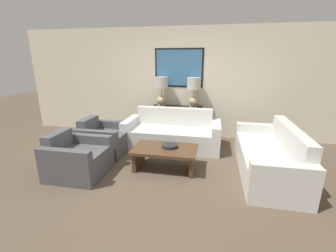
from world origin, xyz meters
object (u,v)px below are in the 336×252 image
object	(u,v)px
couch_by_side	(269,157)
decorative_bowl	(170,146)
table_lamp_right	(194,89)
couch_by_back_wall	(172,134)
armchair_near_camera	(77,159)
console_table	(177,122)
table_lamp_left	(161,88)
armchair_near_back_wall	(104,140)
coffee_table	(165,154)

from	to	relation	value
couch_by_side	decorative_bowl	xyz separation A→B (m)	(-1.71, -0.16, 0.14)
table_lamp_right	decorative_bowl	world-z (taller)	table_lamp_right
couch_by_back_wall	armchair_near_camera	xyz separation A→B (m)	(-1.35, -1.57, -0.01)
console_table	couch_by_back_wall	world-z (taller)	couch_by_back_wall
table_lamp_right	couch_by_back_wall	xyz separation A→B (m)	(-0.39, -0.67, -0.93)
table_lamp_left	couch_by_back_wall	xyz separation A→B (m)	(0.39, -0.67, -0.93)
console_table	armchair_near_back_wall	world-z (taller)	console_table
couch_by_side	table_lamp_right	bearing A→B (deg)	133.55
table_lamp_right	couch_by_side	distance (m)	2.33
decorative_bowl	armchair_near_camera	size ratio (longest dim) A/B	0.32
couch_by_back_wall	armchair_near_camera	size ratio (longest dim) A/B	2.37
couch_by_back_wall	coffee_table	distance (m)	1.09
couch_by_back_wall	armchair_near_camera	distance (m)	2.07
couch_by_back_wall	decorative_bowl	size ratio (longest dim) A/B	7.29
table_lamp_right	decorative_bowl	distance (m)	1.90
table_lamp_right	coffee_table	world-z (taller)	table_lamp_right
armchair_near_camera	couch_by_back_wall	bearing A→B (deg)	49.42
couch_by_back_wall	coffee_table	xyz separation A→B (m)	(0.07, -1.09, 0.01)
couch_by_back_wall	armchair_near_back_wall	world-z (taller)	couch_by_back_wall
console_table	armchair_near_back_wall	xyz separation A→B (m)	(-1.35, -1.28, -0.12)
coffee_table	console_table	bearing A→B (deg)	92.27
armchair_near_back_wall	armchair_near_camera	bearing A→B (deg)	-90.00
table_lamp_left	console_table	bearing A→B (deg)	0.00
armchair_near_camera	console_table	bearing A→B (deg)	59.02
console_table	armchair_near_camera	bearing A→B (deg)	-120.98
table_lamp_left	armchair_near_camera	distance (m)	2.62
couch_by_side	couch_by_back_wall	bearing A→B (deg)	154.85
table_lamp_left	armchair_near_camera	world-z (taller)	table_lamp_left
couch_by_back_wall	console_table	bearing A→B (deg)	90.00
console_table	decorative_bowl	bearing A→B (deg)	-85.05
coffee_table	decorative_bowl	size ratio (longest dim) A/B	3.91
decorative_bowl	couch_by_back_wall	bearing A→B (deg)	98.12
decorative_bowl	console_table	bearing A→B (deg)	94.95
couch_by_back_wall	armchair_near_camera	world-z (taller)	couch_by_back_wall
table_lamp_left	armchair_near_back_wall	xyz separation A→B (m)	(-0.96, -1.28, -0.94)
coffee_table	armchair_near_camera	world-z (taller)	armchair_near_camera
coffee_table	armchair_near_back_wall	bearing A→B (deg)	161.22
console_table	decorative_bowl	size ratio (longest dim) A/B	4.27
table_lamp_right	couch_by_back_wall	world-z (taller)	table_lamp_right
table_lamp_right	couch_by_back_wall	distance (m)	1.21
couch_by_back_wall	coffee_table	world-z (taller)	couch_by_back_wall
console_table	coffee_table	distance (m)	1.77
couch_by_back_wall	decorative_bowl	world-z (taller)	couch_by_back_wall
couch_by_side	coffee_table	distance (m)	1.80
console_table	table_lamp_right	distance (m)	0.92
decorative_bowl	armchair_near_camera	bearing A→B (deg)	-160.30
armchair_near_back_wall	armchair_near_camera	xyz separation A→B (m)	(0.00, -0.96, 0.00)
table_lamp_left	armchair_near_back_wall	bearing A→B (deg)	-126.74
table_lamp_left	armchair_near_camera	size ratio (longest dim) A/B	0.80
table_lamp_left	couch_by_back_wall	size ratio (longest dim) A/B	0.34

